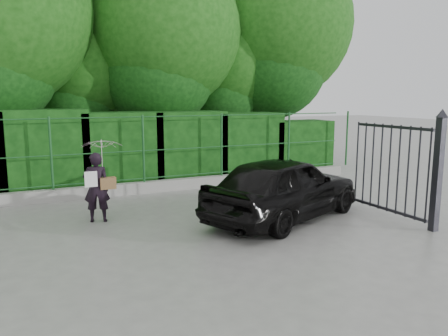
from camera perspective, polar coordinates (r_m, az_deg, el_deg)
name	(u,v)px	position (r m, az deg, el deg)	size (l,w,h in m)	color
ground	(190,246)	(7.78, -4.52, -10.11)	(80.00, 80.00, 0.00)	gray
kerb	(130,189)	(11.91, -12.20, -2.66)	(14.00, 0.25, 0.30)	#9E9E99
fence	(137,149)	(11.79, -11.33, 2.42)	(14.13, 0.06, 1.80)	#1A4F22
hedge	(117,152)	(12.71, -13.78, 2.09)	(14.20, 1.20, 2.25)	black
trees	(137,33)	(15.21, -11.32, 16.87)	(17.10, 6.15, 8.08)	black
gate	(417,167)	(9.54, 23.92, 0.10)	(0.22, 2.33, 2.36)	black
woman	(101,167)	(9.38, -15.83, 0.09)	(0.88, 0.87, 1.72)	black
car	(285,187)	(9.32, 7.91, -2.51)	(1.62, 4.03, 1.37)	black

